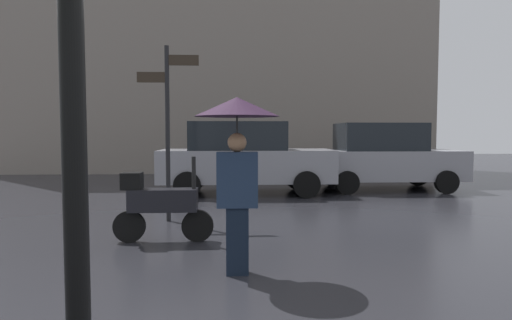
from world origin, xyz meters
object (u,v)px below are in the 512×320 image
(parked_car_left, at_px, (244,157))
(parked_car_right, at_px, (383,156))
(pedestrian_with_umbrella, at_px, (237,137))
(street_signpost, at_px, (168,116))
(parked_scooter, at_px, (160,204))

(parked_car_left, xyz_separation_m, parked_car_right, (3.88, 0.64, -0.02))
(pedestrian_with_umbrella, height_order, parked_car_left, pedestrian_with_umbrella)
(pedestrian_with_umbrella, bearing_deg, street_signpost, 33.74)
(parked_car_left, relative_size, street_signpost, 1.43)
(parked_car_left, distance_m, street_signpost, 3.85)
(pedestrian_with_umbrella, height_order, parked_car_right, pedestrian_with_umbrella)
(parked_scooter, bearing_deg, parked_car_left, 95.19)
(street_signpost, bearing_deg, parked_car_right, 37.71)
(parked_car_right, bearing_deg, street_signpost, -155.92)
(parked_car_left, xyz_separation_m, street_signpost, (-1.42, -3.46, 0.93))
(parked_scooter, height_order, parked_car_right, parked_car_right)
(pedestrian_with_umbrella, height_order, street_signpost, street_signpost)
(parked_car_right, bearing_deg, parked_scooter, -146.44)
(parked_scooter, xyz_separation_m, parked_car_left, (1.32, 4.98, 0.39))
(parked_car_right, distance_m, street_signpost, 6.77)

